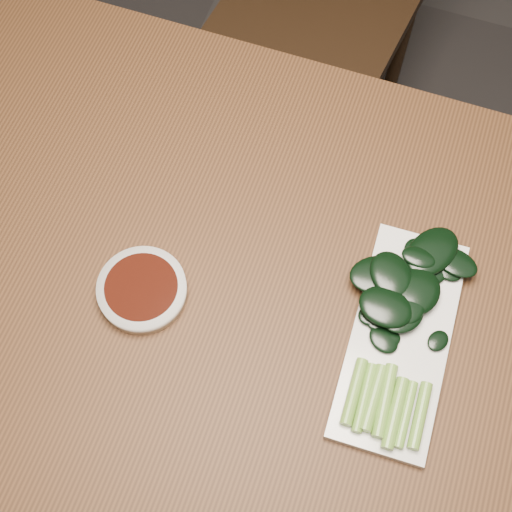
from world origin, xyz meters
name	(u,v)px	position (x,y,z in m)	size (l,w,h in m)	color
ground	(263,405)	(0.00, 0.00, 0.00)	(6.00, 6.00, 0.00)	#2A2727
table	(268,303)	(0.00, 0.00, 0.68)	(1.40, 0.80, 0.75)	#442713
sauce_bowl	(142,290)	(-0.16, -0.07, 0.76)	(0.12, 0.12, 0.03)	silver
serving_plate	(400,338)	(0.19, -0.02, 0.76)	(0.14, 0.32, 0.01)	silver
gai_lan	(403,307)	(0.18, 0.02, 0.78)	(0.18, 0.33, 0.03)	#6E9F37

